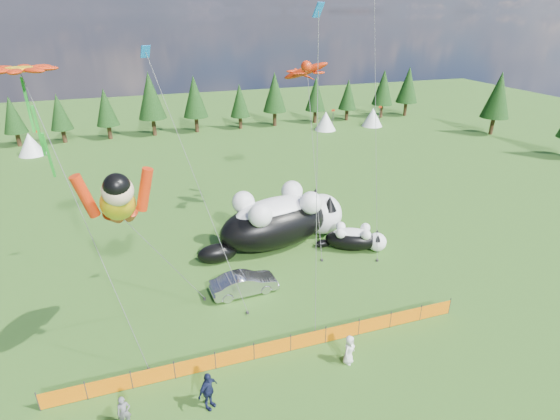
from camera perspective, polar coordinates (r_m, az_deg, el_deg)
name	(u,v)px	position (r m, az deg, el deg)	size (l,w,h in m)	color
ground	(257,320)	(26.29, -3.01, -14.19)	(160.00, 160.00, 0.00)	#0B3409
safety_fence	(272,348)	(23.77, -0.99, -17.56)	(22.06, 0.06, 1.10)	#262626
tree_line	(172,106)	(66.24, -13.97, 13.00)	(90.00, 4.00, 8.00)	black
festival_tents	(255,126)	(63.81, -3.26, 10.85)	(50.00, 3.20, 2.80)	white
cat_large	(282,219)	(33.07, 0.25, -1.19)	(12.07, 6.11, 4.40)	black
cat_small	(355,238)	(33.29, 9.78, -3.66)	(4.99, 3.40, 1.92)	black
car	(244,284)	(28.15, -4.70, -9.55)	(1.49, 4.26, 1.40)	#B4B3B8
spectator_a	(124,412)	(21.67, -19.71, -23.58)	(0.57, 0.38, 1.57)	#5E5E64
spectator_c	(208,391)	(21.33, -9.38, -22.29)	(1.16, 0.59, 1.98)	#141937
spectator_e	(349,350)	(23.45, 9.00, -17.58)	(0.80, 0.52, 1.64)	silver
superhero_kite	(118,203)	(20.51, -20.37, 0.82)	(6.19, 6.41, 11.73)	#E8B60C
gecko_kite	(306,71)	(35.77, 3.36, 17.68)	(5.87, 11.10, 14.69)	red
flower_kite	(21,74)	(21.43, -30.77, 15.04)	(4.89, 4.79, 14.82)	red
diamond_kite_a	(153,70)	(25.49, -16.30, 17.13)	(4.41, 5.30, 15.67)	#0B64B1
diamond_kite_c	(318,38)	(21.08, 5.02, 21.52)	(0.90, 2.13, 17.16)	#0B64B1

